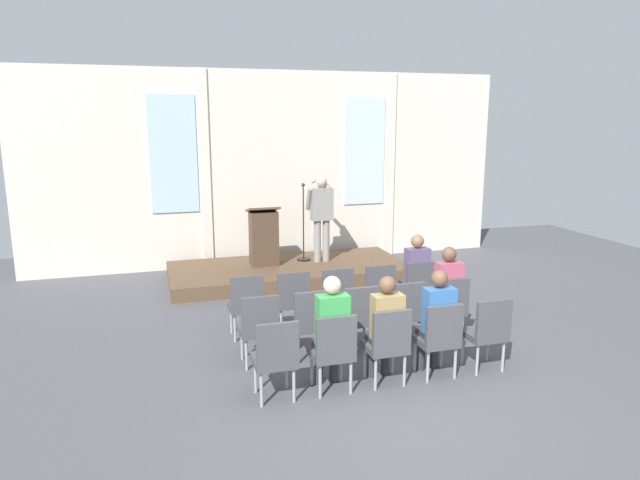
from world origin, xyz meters
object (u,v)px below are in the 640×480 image
at_px(lectern, 264,237).
at_px(audience_r0_c4, 415,272).
at_px(chair_r0_c1, 292,298).
at_px(chair_r0_c4, 417,286).
at_px(chair_r1_c2, 358,315).
at_px(chair_r1_c4, 448,305).
at_px(chair_r1_c3, 405,310).
at_px(chair_r0_c2, 335,294).
at_px(chair_r2_c3, 439,335).
at_px(audience_r1_c4, 446,289).
at_px(chair_r2_c2, 388,342).
at_px(audience_r2_c1, 331,327).
at_px(speaker, 321,212).
at_px(audience_r2_c3, 436,317).
at_px(chair_r1_c1, 310,320).
at_px(chair_r0_c3, 377,290).
at_px(mic_stand, 304,244).
at_px(audience_r2_c2, 385,324).
at_px(chair_r0_c0, 246,302).
at_px(chair_r2_c4, 488,329).
at_px(chair_r1_c0, 259,325).
at_px(chair_r2_c1, 333,348).
at_px(chair_r2_c0, 275,355).

height_order(lectern, audience_r0_c4, lectern).
relative_size(chair_r0_c1, chair_r0_c4, 1.00).
distance_m(chair_r1_c2, chair_r1_c4, 1.32).
distance_m(chair_r0_c4, chair_r1_c3, 1.16).
relative_size(chair_r0_c2, chair_r1_c2, 1.00).
relative_size(chair_r1_c3, chair_r2_c3, 1.00).
distance_m(audience_r1_c4, chair_r2_c2, 1.69).
distance_m(chair_r0_c1, audience_r2_c1, 1.84).
relative_size(speaker, audience_r2_c3, 1.30).
distance_m(chair_r1_c1, audience_r2_c3, 1.59).
bearing_deg(chair_r2_c3, chair_r1_c3, 90.00).
relative_size(audience_r0_c4, chair_r1_c4, 1.42).
relative_size(chair_r0_c3, chair_r2_c2, 1.00).
relative_size(chair_r1_c1, chair_r1_c4, 1.00).
bearing_deg(chair_r0_c4, chair_r1_c1, -154.31).
bearing_deg(audience_r1_c4, mic_stand, 102.97).
height_order(lectern, audience_r2_c2, lectern).
distance_m(mic_stand, chair_r0_c2, 3.21).
bearing_deg(chair_r1_c4, chair_r0_c0, 160.16).
bearing_deg(lectern, chair_r2_c4, -70.35).
height_order(chair_r0_c1, chair_r2_c3, same).
bearing_deg(chair_r2_c2, audience_r0_c4, 56.39).
distance_m(lectern, audience_r2_c3, 5.00).
relative_size(mic_stand, chair_r0_c4, 1.65).
bearing_deg(audience_r2_c2, chair_r0_c0, 125.91).
height_order(audience_r1_c4, audience_r2_c1, audience_r2_c1).
bearing_deg(chair_r1_c3, chair_r1_c2, 180.00).
height_order(chair_r1_c0, audience_r2_c3, audience_r2_c3).
height_order(audience_r2_c2, chair_r2_c4, audience_r2_c2).
relative_size(chair_r0_c4, audience_r0_c4, 0.71).
bearing_deg(audience_r2_c2, chair_r1_c0, 146.61).
bearing_deg(chair_r0_c0, audience_r2_c2, -54.09).
relative_size(chair_r2_c1, audience_r2_c2, 0.72).
height_order(chair_r0_c0, audience_r2_c2, audience_r2_c2).
distance_m(audience_r0_c4, audience_r1_c4, 0.95).
xyz_separation_m(speaker, chair_r1_c1, (-1.36, -3.94, -0.71)).
height_order(chair_r0_c2, chair_r1_c0, same).
distance_m(speaker, chair_r0_c3, 3.07).
bearing_deg(chair_r1_c0, chair_r0_c1, 55.28).
height_order(audience_r0_c4, chair_r1_c4, audience_r0_c4).
xyz_separation_m(audience_r0_c4, audience_r1_c4, (0.00, -0.95, 0.01)).
bearing_deg(audience_r1_c4, chair_r1_c3, -173.09).
bearing_deg(chair_r0_c3, audience_r1_c4, -52.90).
relative_size(chair_r1_c1, chair_r2_c3, 1.00).
relative_size(lectern, chair_r1_c3, 1.23).
height_order(chair_r0_c4, chair_r2_c3, same).
bearing_deg(chair_r0_c1, mic_stand, 71.88).
bearing_deg(chair_r1_c3, chair_r2_c3, -90.00).
relative_size(chair_r2_c0, chair_r2_c2, 1.00).
xyz_separation_m(chair_r0_c0, chair_r0_c4, (2.64, 0.00, 0.00)).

